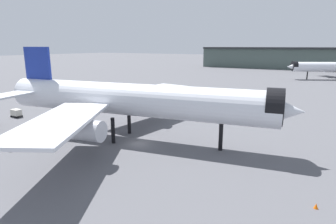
{
  "coord_description": "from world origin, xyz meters",
  "views": [
    {
      "loc": [
        28.22,
        -36.29,
        16.34
      ],
      "look_at": [
        4.17,
        2.59,
        5.55
      ],
      "focal_mm": 30.24,
      "sensor_mm": 36.0,
      "label": 1
    }
  ],
  "objects_px": {
    "baggage_tug_wing": "(235,107)",
    "baggage_cart_trailing": "(16,113)",
    "traffic_cone_near_nose": "(153,101)",
    "traffic_cone_wingtip": "(316,206)",
    "airliner_near_gate": "(131,100)"
  },
  "relations": [
    {
      "from": "baggage_tug_wing",
      "to": "airliner_near_gate",
      "type": "bearing_deg",
      "value": -63.37
    },
    {
      "from": "baggage_cart_trailing",
      "to": "traffic_cone_wingtip",
      "type": "relative_size",
      "value": 4.23
    },
    {
      "from": "traffic_cone_wingtip",
      "to": "baggage_cart_trailing",
      "type": "bearing_deg",
      "value": 174.79
    },
    {
      "from": "traffic_cone_wingtip",
      "to": "traffic_cone_near_nose",
      "type": "bearing_deg",
      "value": 141.31
    },
    {
      "from": "baggage_tug_wing",
      "to": "baggage_cart_trailing",
      "type": "xyz_separation_m",
      "value": [
        -41.11,
        -33.51,
        0.0
      ]
    },
    {
      "from": "baggage_cart_trailing",
      "to": "traffic_cone_near_nose",
      "type": "distance_m",
      "value": 35.42
    },
    {
      "from": "airliner_near_gate",
      "to": "traffic_cone_near_nose",
      "type": "xyz_separation_m",
      "value": [
        -15.69,
        29.14,
        -6.74
      ]
    },
    {
      "from": "airliner_near_gate",
      "to": "traffic_cone_near_nose",
      "type": "bearing_deg",
      "value": 106.83
    },
    {
      "from": "baggage_tug_wing",
      "to": "baggage_cart_trailing",
      "type": "height_order",
      "value": "baggage_tug_wing"
    },
    {
      "from": "airliner_near_gate",
      "to": "baggage_cart_trailing",
      "type": "bearing_deg",
      "value": 171.4
    },
    {
      "from": "baggage_tug_wing",
      "to": "traffic_cone_wingtip",
      "type": "relative_size",
      "value": 6.09
    },
    {
      "from": "airliner_near_gate",
      "to": "traffic_cone_wingtip",
      "type": "distance_m",
      "value": 31.6
    },
    {
      "from": "traffic_cone_wingtip",
      "to": "airliner_near_gate",
      "type": "bearing_deg",
      "value": 166.09
    },
    {
      "from": "traffic_cone_near_nose",
      "to": "traffic_cone_wingtip",
      "type": "relative_size",
      "value": 1.23
    },
    {
      "from": "traffic_cone_near_nose",
      "to": "traffic_cone_wingtip",
      "type": "bearing_deg",
      "value": -38.69
    }
  ]
}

